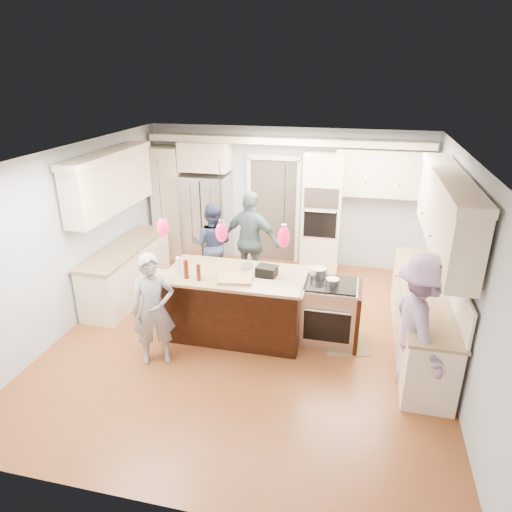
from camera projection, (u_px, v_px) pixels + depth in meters
The scene contains 23 objects.
ground_plane at pixel (251, 335), 6.87m from camera, with size 6.00×6.00×0.00m, color #9E562B.
room_shell at pixel (250, 220), 6.17m from camera, with size 5.54×6.04×2.72m.
refrigerator at pixel (207, 219), 9.22m from camera, with size 0.90×0.70×1.80m, color #B7B7BC.
oven_column at pixel (322, 214), 8.67m from camera, with size 0.72×0.69×2.30m.
back_upper_cabinets at pixel (247, 182), 8.87m from camera, with size 5.30×0.61×2.54m.
right_counter_run at pixel (429, 279), 6.22m from camera, with size 0.64×3.10×2.51m.
left_cabinets at pixel (121, 239), 7.70m from camera, with size 0.64×2.30×2.51m.
kitchen_island at pixel (236, 303), 6.80m from camera, with size 2.10×1.46×1.12m.
island_range at pixel (331, 312), 6.58m from camera, with size 0.82×0.71×0.92m.
pendant_lights at pixel (221, 232), 5.77m from camera, with size 1.75×0.15×1.03m.
person_bar_end at pixel (153, 310), 5.99m from camera, with size 0.57×0.37×1.56m, color gray.
person_far_left at pixel (212, 244), 8.24m from camera, with size 0.75×0.58×1.54m, color navy.
person_far_right at pixel (251, 241), 8.04m from camera, with size 1.05×0.44×1.79m, color slate.
person_range_side at pixel (420, 325), 5.40m from camera, with size 1.17×0.67×1.80m, color gray.
floor_rug at pixel (343, 339), 6.76m from camera, with size 0.61×0.89×0.01m, color #977A52.
water_bottle at pixel (179, 267), 6.12m from camera, with size 0.06×0.06×0.27m, color silver.
beer_bottle_a at pixel (186, 269), 6.05m from camera, with size 0.06×0.06×0.26m, color #4F1C0E.
beer_bottle_b at pixel (199, 272), 6.00m from camera, with size 0.06×0.06×0.23m, color #4F1C0E.
beer_bottle_c at pixel (178, 266), 6.16m from camera, with size 0.07×0.07×0.26m, color #4F1C0E.
drink_can at pixel (199, 276), 6.05m from camera, with size 0.06×0.06×0.10m, color #B7B7BC.
cutting_board at pixel (235, 279), 6.03m from camera, with size 0.44×0.32×0.03m, color tan.
pot_large at pixel (319, 272), 6.60m from camera, with size 0.23×0.23×0.13m, color #B7B7BC.
pot_small at pixel (333, 282), 6.35m from camera, with size 0.19×0.19×0.09m, color #B7B7BC.
Camera 1 is at (1.41, -5.72, 3.73)m, focal length 32.00 mm.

